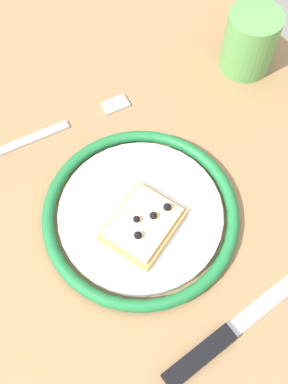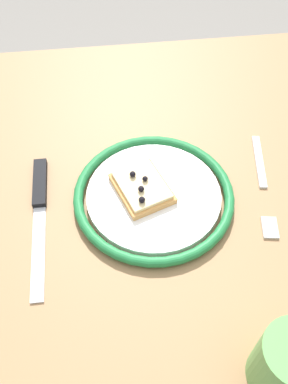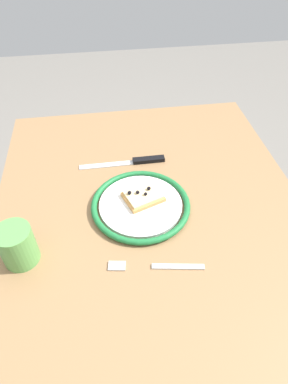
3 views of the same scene
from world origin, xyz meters
TOP-DOWN VIEW (x-y plane):
  - ground_plane at (0.00, 0.00)m, footprint 6.00×6.00m
  - dining_table at (0.00, 0.00)m, footprint 0.98×0.76m
  - plate at (0.04, 0.02)m, footprint 0.24×0.24m
  - pizza_slice_near at (0.05, 0.02)m, footprint 0.10×0.11m
  - knife at (0.21, 0.01)m, footprint 0.02×0.24m
  - fork at (-0.14, 0.02)m, footprint 0.05×0.20m
  - cup at (-0.07, 0.29)m, footprint 0.07×0.07m

SIDE VIEW (x-z plane):
  - ground_plane at x=0.00m, z-range 0.00..0.00m
  - dining_table at x=0.00m, z-range 0.29..1.07m
  - fork at x=-0.14m, z-range 0.78..0.78m
  - knife at x=0.21m, z-range 0.78..0.79m
  - plate at x=0.04m, z-range 0.78..0.79m
  - pizza_slice_near at x=0.05m, z-range 0.79..0.81m
  - cup at x=-0.07m, z-range 0.78..0.87m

